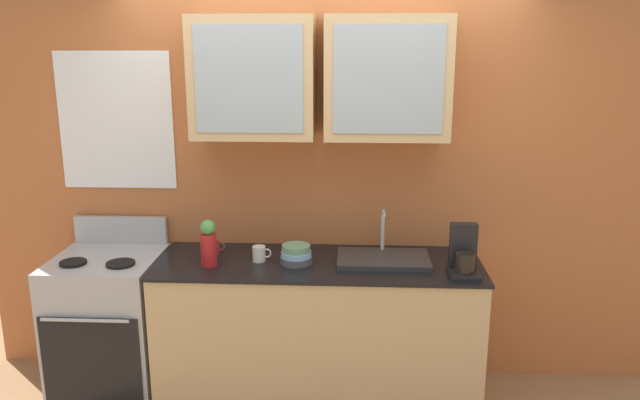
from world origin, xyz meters
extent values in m
plane|color=#936B47|center=(0.00, 0.00, 0.00)|extent=(10.00, 10.00, 0.00)
cube|color=#B76638|center=(0.00, 0.39, 1.37)|extent=(4.49, 0.10, 2.74)
cube|color=tan|center=(-0.39, 0.17, 1.99)|extent=(0.73, 0.34, 0.71)
cube|color=#9EADB7|center=(-0.39, -0.01, 1.99)|extent=(0.62, 0.01, 0.61)
cube|color=tan|center=(0.39, 0.17, 1.99)|extent=(0.73, 0.34, 0.71)
cube|color=#9EADB7|center=(0.39, -0.01, 1.99)|extent=(0.62, 0.01, 0.61)
cube|color=white|center=(-1.31, 0.33, 1.71)|extent=(0.74, 0.01, 0.87)
cube|color=tan|center=(0.00, 0.00, 0.44)|extent=(1.94, 0.66, 0.88)
cube|color=black|center=(0.00, 0.00, 0.89)|extent=(1.97, 0.68, 0.02)
cube|color=#ADAFB5|center=(-1.32, 0.00, 0.45)|extent=(0.64, 0.63, 0.90)
cube|color=black|center=(-1.32, -0.32, 0.38)|extent=(0.59, 0.01, 0.54)
cylinder|color=#ADAFB5|center=(-1.32, -0.35, 0.65)|extent=(0.51, 0.02, 0.02)
cube|color=#ADAFB5|center=(-1.32, 0.30, 0.99)|extent=(0.61, 0.04, 0.18)
cylinder|color=black|center=(-1.46, -0.12, 0.91)|extent=(0.16, 0.16, 0.02)
cylinder|color=black|center=(-1.17, -0.12, 0.91)|extent=(0.17, 0.17, 0.02)
cube|color=#2D2D30|center=(0.39, 0.03, 0.92)|extent=(0.56, 0.35, 0.03)
cylinder|color=#ADAFB5|center=(0.39, 0.17, 1.06)|extent=(0.02, 0.02, 0.25)
cylinder|color=#ADAFB5|center=(0.39, 0.11, 1.19)|extent=(0.02, 0.12, 0.02)
cylinder|color=#4C4C54|center=(-0.13, -0.03, 0.92)|extent=(0.19, 0.19, 0.04)
cylinder|color=#8CB7E0|center=(-0.13, -0.03, 0.96)|extent=(0.18, 0.18, 0.04)
cylinder|color=#669972|center=(-0.13, -0.03, 0.99)|extent=(0.17, 0.17, 0.05)
cylinder|color=#B21E1E|center=(-0.64, -0.10, 1.00)|extent=(0.10, 0.10, 0.20)
sphere|color=#4C994C|center=(-0.64, -0.10, 1.14)|extent=(0.09, 0.09, 0.09)
cylinder|color=#993838|center=(-0.67, 0.11, 0.95)|extent=(0.09, 0.09, 0.10)
torus|color=#993838|center=(-0.62, 0.11, 0.96)|extent=(0.06, 0.01, 0.06)
cylinder|color=silver|center=(-0.36, -0.01, 0.95)|extent=(0.08, 0.08, 0.09)
torus|color=silver|center=(-0.31, -0.01, 0.95)|extent=(0.06, 0.01, 0.06)
cube|color=black|center=(0.84, -0.19, 0.92)|extent=(0.17, 0.20, 0.03)
cylinder|color=black|center=(0.84, -0.21, 0.99)|extent=(0.11, 0.11, 0.11)
cube|color=black|center=(0.84, -0.12, 1.06)|extent=(0.15, 0.06, 0.26)
camera|label=1|loc=(0.20, -3.56, 2.20)|focal=35.08mm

